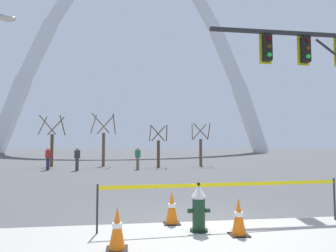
{
  "coord_description": "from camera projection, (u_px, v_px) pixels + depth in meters",
  "views": [
    {
      "loc": [
        -1.62,
        -6.58,
        1.78
      ],
      "look_at": [
        -0.05,
        5.0,
        2.5
      ],
      "focal_mm": 31.64,
      "sensor_mm": 36.0,
      "label": 1
    }
  ],
  "objects": [
    {
      "name": "caution_tape_barrier",
      "position": [
        225.0,
        195.0,
        6.44
      ],
      "size": [
        5.47,
        0.37,
        0.98
      ],
      "color": "#232326",
      "rests_on": "ground"
    },
    {
      "name": "traffic_cone_mid_sidewalk",
      "position": [
        239.0,
        217.0,
        5.77
      ],
      "size": [
        0.36,
        0.36,
        0.73
      ],
      "color": "black",
      "rests_on": "ground"
    },
    {
      "name": "traffic_cone_by_hydrant",
      "position": [
        117.0,
        229.0,
        4.98
      ],
      "size": [
        0.36,
        0.36,
        0.73
      ],
      "color": "black",
      "rests_on": "ground"
    },
    {
      "name": "pedestrian_walking_right",
      "position": [
        48.0,
        158.0,
        20.31
      ],
      "size": [
        0.39,
        0.38,
        1.59
      ],
      "color": "#232847",
      "rests_on": "ground"
    },
    {
      "name": "tree_center_left",
      "position": [
        158.0,
        148.0,
        23.12
      ],
      "size": [
        1.53,
        1.54,
        3.28
      ],
      "color": "brown",
      "rests_on": "ground"
    },
    {
      "name": "traffic_cone_curb_edge",
      "position": [
        172.0,
        208.0,
        6.59
      ],
      "size": [
        0.36,
        0.36,
        0.73
      ],
      "color": "black",
      "rests_on": "ground"
    },
    {
      "name": "pedestrian_standing_center",
      "position": [
        138.0,
        158.0,
        21.03
      ],
      "size": [
        0.39,
        0.33,
        1.59
      ],
      "color": "brown",
      "rests_on": "ground"
    },
    {
      "name": "monument_arch",
      "position": [
        137.0,
        57.0,
        60.72
      ],
      "size": [
        55.46,
        2.44,
        44.35
      ],
      "color": "silver",
      "rests_on": "ground"
    },
    {
      "name": "traffic_signal_gantry",
      "position": [
        334.0,
        73.0,
        10.31
      ],
      "size": [
        6.42,
        0.44,
        6.0
      ],
      "color": "#232326",
      "rests_on": "ground"
    },
    {
      "name": "tree_center_right",
      "position": [
        201.0,
        147.0,
        24.37
      ],
      "size": [
        1.62,
        1.63,
        3.49
      ],
      "color": "brown",
      "rests_on": "ground"
    },
    {
      "name": "tree_far_left",
      "position": [
        52.0,
        144.0,
        23.49
      ],
      "size": [
        1.87,
        1.88,
        4.06
      ],
      "color": "brown",
      "rests_on": "ground"
    },
    {
      "name": "pedestrian_walking_left",
      "position": [
        77.0,
        159.0,
        19.97
      ],
      "size": [
        0.39,
        0.35,
        1.59
      ],
      "color": "#38383D",
      "rests_on": "ground"
    },
    {
      "name": "ground_plane",
      "position": [
        200.0,
        224.0,
        6.62
      ],
      "size": [
        240.0,
        240.0,
        0.0
      ],
      "primitive_type": "plane",
      "color": "#474749"
    },
    {
      "name": "tree_left_mid",
      "position": [
        103.0,
        143.0,
        23.98
      ],
      "size": [
        1.96,
        1.97,
        4.25
      ],
      "color": "brown",
      "rests_on": "ground"
    },
    {
      "name": "fire_hydrant",
      "position": [
        199.0,
        208.0,
        6.05
      ],
      "size": [
        0.46,
        0.48,
        0.99
      ],
      "color": "black",
      "rests_on": "ground"
    }
  ]
}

